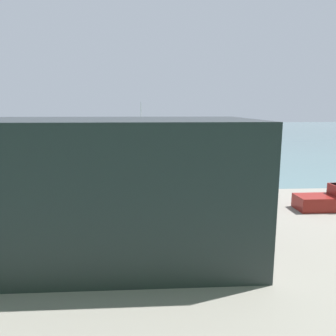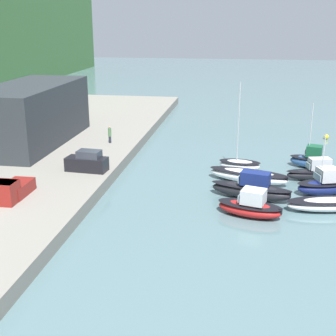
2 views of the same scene
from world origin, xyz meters
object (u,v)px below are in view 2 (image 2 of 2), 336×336
moored_boat_3 (240,165)px  pickup_truck_0 (11,190)px  moored_boat_5 (325,185)px  moored_boat_6 (317,172)px  moored_boat_0 (250,206)px  moored_boat_7 (312,159)px  moored_boat_2 (248,176)px  parked_car_1 (87,162)px  moored_boat_1 (252,189)px  mooring_buoy_0 (326,137)px  person_on_quay (110,134)px  moored_boat_4 (330,204)px

moored_boat_3 → pickup_truck_0: bearing=136.8°
moored_boat_5 → moored_boat_6: 4.37m
moored_boat_5 → moored_boat_0: bearing=114.3°
moored_boat_6 → pickup_truck_0: bearing=102.2°
moored_boat_7 → moored_boat_3: bearing=121.4°
moored_boat_0 → moored_boat_2: size_ratio=0.69×
moored_boat_0 → moored_boat_2: bearing=16.5°
parked_car_1 → moored_boat_1: bearing=-92.0°
mooring_buoy_0 → moored_boat_3: bearing=144.1°
moored_boat_2 → person_on_quay: size_ratio=4.05×
moored_boat_7 → moored_boat_0: bearing=169.9°
moored_boat_6 → person_on_quay: person_on_quay is taller
moored_boat_1 → moored_boat_3: moored_boat_3 is taller
moored_boat_4 → moored_boat_6: size_ratio=1.23×
moored_boat_3 → person_on_quay: 17.00m
parked_car_1 → moored_boat_3: bearing=-62.3°
moored_boat_3 → mooring_buoy_0: moored_boat_3 is taller
moored_boat_5 → parked_car_1: (-0.33, 23.52, 1.22)m
moored_boat_2 → person_on_quay: bearing=79.2°
moored_boat_1 → moored_boat_2: size_ratio=0.91×
moored_boat_6 → person_on_quay: 25.17m
mooring_buoy_0 → person_on_quay: bearing=112.4°
moored_boat_4 → moored_boat_6: (8.39, -0.00, 0.25)m
parked_car_1 → pickup_truck_0: 9.48m
moored_boat_1 → moored_boat_7: 12.85m
moored_boat_2 → moored_boat_3: bearing=30.0°
moored_boat_5 → pickup_truck_0: size_ratio=1.26×
moored_boat_2 → person_on_quay: 19.29m
moored_boat_2 → moored_boat_3: size_ratio=0.89×
parked_car_1 → moored_boat_5: bearing=-84.5°
pickup_truck_0 → parked_car_1: bearing=-114.8°
moored_boat_5 → mooring_buoy_0: moored_boat_5 is taller
mooring_buoy_0 → moored_boat_6: bearing=168.2°
moored_boat_1 → moored_boat_4: bearing=-90.2°
moored_boat_0 → moored_boat_3: 12.64m
mooring_buoy_0 → parked_car_1: bearing=130.1°
parked_car_1 → mooring_buoy_0: size_ratio=6.20×
moored_boat_5 → pickup_truck_0: bearing=90.2°
moored_boat_5 → parked_car_1: bearing=72.9°
moored_boat_6 → mooring_buoy_0: 18.58m
moored_boat_2 → pickup_truck_0: (-11.35, 20.27, 1.40)m
moored_boat_6 → moored_boat_1: bearing=120.6°
parked_car_1 → moored_boat_2: bearing=-75.8°
moored_boat_0 → moored_boat_2: 8.80m
moored_boat_7 → parked_car_1: size_ratio=1.69×
moored_boat_1 → parked_car_1: size_ratio=1.81×
moored_boat_2 → moored_boat_4: size_ratio=1.08×
moored_boat_7 → pickup_truck_0: 32.50m
moored_boat_3 → moored_boat_4: (-10.22, -8.00, -0.09)m
moored_boat_1 → moored_boat_5: 7.30m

